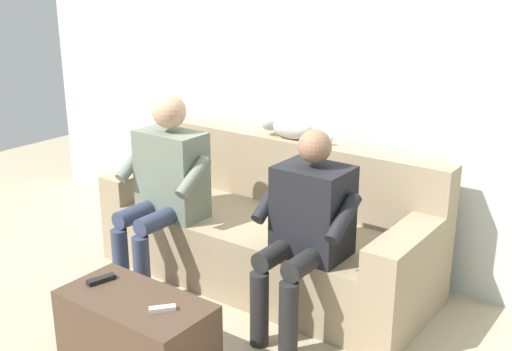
# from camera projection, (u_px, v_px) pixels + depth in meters

# --- Properties ---
(ground_plane) EXTENTS (8.00, 8.00, 0.00)m
(ground_plane) POSITION_uv_depth(u_px,v_px,m) (193.00, 324.00, 3.51)
(ground_plane) COLOR tan
(back_wall) EXTENTS (5.15, 0.06, 2.75)m
(back_wall) POSITION_uv_depth(u_px,v_px,m) (316.00, 52.00, 4.04)
(back_wall) COLOR silver
(back_wall) RESTS_ON ground
(couch) EXTENTS (2.10, 0.81, 0.85)m
(couch) POSITION_uv_depth(u_px,v_px,m) (269.00, 233.00, 3.98)
(couch) COLOR #9E896B
(couch) RESTS_ON ground
(coffee_table) EXTENTS (0.78, 0.40, 0.35)m
(coffee_table) POSITION_uv_depth(u_px,v_px,m) (137.00, 329.00, 3.14)
(coffee_table) COLOR #4C3828
(coffee_table) RESTS_ON ground
(person_left_seated) EXTENTS (0.53, 0.56, 1.10)m
(person_left_seated) POSITION_uv_depth(u_px,v_px,m) (307.00, 221.00, 3.32)
(person_left_seated) COLOR black
(person_left_seated) RESTS_ON ground
(person_right_seated) EXTENTS (0.58, 0.55, 1.18)m
(person_right_seated) POSITION_uv_depth(u_px,v_px,m) (165.00, 180.00, 3.85)
(person_right_seated) COLOR slate
(person_right_seated) RESTS_ON ground
(cat_on_backrest) EXTENTS (0.52, 0.13, 0.16)m
(cat_on_backrest) POSITION_uv_depth(u_px,v_px,m) (286.00, 126.00, 4.03)
(cat_on_backrest) COLOR silver
(cat_on_backrest) RESTS_ON couch
(remote_white) EXTENTS (0.11, 0.12, 0.02)m
(remote_white) POSITION_uv_depth(u_px,v_px,m) (162.00, 309.00, 2.97)
(remote_white) COLOR white
(remote_white) RESTS_ON coffee_table
(remote_black) EXTENTS (0.08, 0.15, 0.02)m
(remote_black) POSITION_uv_depth(u_px,v_px,m) (101.00, 280.00, 3.25)
(remote_black) COLOR black
(remote_black) RESTS_ON coffee_table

